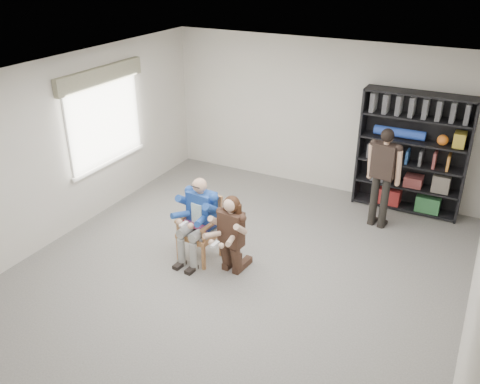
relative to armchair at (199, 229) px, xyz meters
The scene contains 8 objects.
room_shell 1.16m from the armchair, 19.23° to the right, with size 6.00×7.00×2.80m, color silver, non-canonical shape.
floor 0.88m from the armchair, 19.23° to the right, with size 6.00×7.00×0.01m, color #63605C.
window_left 2.64m from the armchair, 161.43° to the left, with size 0.16×2.00×1.75m, color white, non-canonical shape.
armchair is the anchor object (origin of this frame).
seated_man 0.15m from the armchair, 90.00° to the right, with size 0.56×0.78×1.30m, color navy, non-canonical shape.
kneeling_woman 0.60m from the armchair, 11.69° to the right, with size 0.50×0.80×1.19m, color #35221A, non-canonical shape.
bookshelf 3.90m from the armchair, 51.90° to the left, with size 1.80×0.38×2.10m, color black, non-canonical shape.
standing_man 3.06m from the armchair, 46.31° to the left, with size 0.53×0.29×1.70m, color black, non-canonical shape.
Camera 1 is at (2.82, -5.20, 4.22)m, focal length 38.00 mm.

